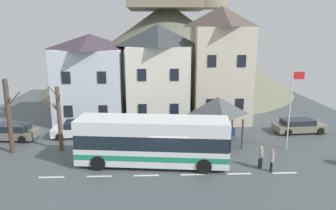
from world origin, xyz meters
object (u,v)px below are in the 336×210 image
Objects in this scene: townhouse_00 at (92,78)px; bare_tree_00 at (9,116)px; transit_bus at (153,142)px; pedestrian_00 at (272,159)px; pedestrian_01 at (261,156)px; public_bench at (198,131)px; flagpole at (291,104)px; townhouse_01 at (158,74)px; hilltop_castle at (167,43)px; parked_car_02 at (12,132)px; parked_car_00 at (299,126)px; parked_car_03 at (208,129)px; parked_car_01 at (80,129)px; bus_shelter at (218,106)px; bare_tree_01 at (59,118)px; townhouse_02 at (220,64)px.

townhouse_00 is 10.40m from bare_tree_00.
transit_bus is 6.82× the size of pedestrian_00.
pedestrian_01 is (7.25, -0.86, -0.84)m from transit_bus.
flagpole is at bearing -27.75° from public_bench.
townhouse_01 reaches higher than transit_bus.
parked_car_02 is (-14.13, -23.88, -6.42)m from hilltop_castle.
pedestrian_00 reaches higher than public_bench.
pedestrian_00 is (5.58, -31.12, -6.19)m from hilltop_castle.
parked_car_00 is 0.84× the size of bare_tree_00.
parked_car_03 is at bearing 109.83° from pedestrian_01.
hilltop_castle reaches higher than transit_bus.
parked_car_03 is at bearing 12.12° from bare_tree_00.
parked_car_01 is 3.00× the size of pedestrian_00.
hilltop_castle is at bearing -114.75° from parked_car_01.
bare_tree_01 is (-12.39, -1.31, -0.54)m from bus_shelter.
hilltop_castle is 32.21m from pedestrian_00.
transit_bus is at bearing 169.11° from pedestrian_00.
hilltop_castle reaches higher than flagpole.
parked_car_02 is 21.00m from pedestrian_00.
flagpole is 1.09× the size of bare_tree_00.
hilltop_castle is (1.67, 18.64, 2.27)m from townhouse_01.
pedestrian_01 reaches higher than public_bench.
parked_car_00 is (11.04, -23.03, -6.46)m from hilltop_castle.
flagpole is (5.73, -3.46, 2.95)m from parked_car_03.
pedestrian_00 is (0.98, -13.00, -4.79)m from townhouse_02.
townhouse_01 is 6.31× the size of pedestrian_01.
parked_car_00 is 9.29m from public_bench.
parked_car_03 is (4.79, 5.97, -1.00)m from transit_bus.
parked_car_00 is at bearing -172.60° from parked_car_02.
bus_shelter is 2.49× the size of pedestrian_00.
public_bench is at bearing -85.72° from hilltop_castle.
townhouse_01 reaches higher than pedestrian_01.
parked_car_01 is at bearing 151.32° from pedestrian_00.
townhouse_02 reaches higher than public_bench.
townhouse_01 is 18.85m from hilltop_castle.
parked_car_00 is 5.74m from flagpole.
parked_car_02 is at bearing -179.25° from public_bench.
transit_bus is at bearing -120.57° from townhouse_02.
townhouse_00 reaches higher than pedestrian_00.
transit_bus is at bearing -62.52° from townhouse_00.
parked_car_03 reaches higher than parked_car_00.
flagpole is at bearing -19.44° from bus_shelter.
hilltop_castle reaches higher than bus_shelter.
parked_car_00 is at bearing -37.42° from townhouse_02.
bus_shelter is 6.02m from pedestrian_01.
bus_shelter is 16.02m from bare_tree_00.
transit_bus is (-0.52, -10.98, -3.16)m from townhouse_01.
hilltop_castle is 26.35m from parked_car_00.
pedestrian_00 is 1.01× the size of pedestrian_01.
townhouse_02 is 2.46× the size of parked_car_01.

